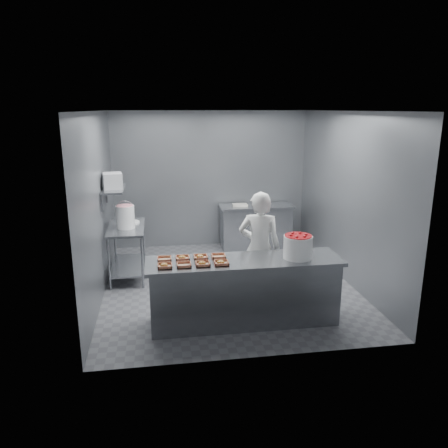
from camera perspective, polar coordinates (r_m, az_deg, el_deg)
The scene contains 24 objects.
floor at distance 7.36m, azimuth 0.50°, elevation -7.80°, with size 4.50×4.50×0.00m, color #4C4C51.
ceiling at distance 6.79m, azimuth 0.55°, elevation 14.56°, with size 4.50×4.50×0.00m, color white.
wall_back at distance 9.13m, azimuth -1.77°, elevation 5.81°, with size 4.00×0.04×2.80m, color slate.
wall_left at distance 6.91m, azimuth -16.08°, elevation 2.29°, with size 0.04×4.50×2.80m, color slate.
wall_right at distance 7.52m, azimuth 15.76°, elevation 3.30°, with size 0.04×4.50×2.80m, color slate.
service_counter at distance 5.96m, azimuth 2.62°, elevation -8.72°, with size 2.60×0.70×0.90m.
prep_table at distance 7.66m, azimuth -12.53°, elevation -2.54°, with size 0.60×1.20×0.90m.
back_counter at distance 9.15m, azimuth 4.15°, elevation -0.28°, with size 1.50×0.60×0.90m.
wall_shelf at distance 7.45m, azimuth -14.24°, elevation 4.46°, with size 0.35×0.90×0.03m, color slate.
tray_0 at distance 5.56m, azimuth -7.76°, elevation -5.40°, with size 0.19×0.18×0.06m.
tray_1 at distance 5.57m, azimuth -5.25°, elevation -5.33°, with size 0.19×0.18×0.04m.
tray_2 at distance 5.59m, azimuth -2.82°, elevation -5.18°, with size 0.19×0.18×0.06m.
tray_3 at distance 5.61m, azimuth -0.37°, elevation -5.06°, with size 0.19×0.18×0.06m.
tray_4 at distance 5.81m, azimuth -7.79°, elevation -4.54°, with size 0.19×0.18×0.04m.
tray_5 at distance 5.81m, azimuth -5.45°, elevation -4.42°, with size 0.19×0.18×0.06m.
tray_6 at distance 5.83m, azimuth -3.09°, elevation -4.31°, with size 0.19×0.18×0.06m.
tray_7 at distance 5.86m, azimuth -0.72°, elevation -4.23°, with size 0.19×0.18×0.04m.
worker at distance 6.46m, azimuth 4.65°, elevation -3.14°, with size 0.62×0.40×1.69m, color white.
strawberry_tub at distance 5.88m, azimuth 9.63°, elevation -2.85°, with size 0.38×0.38×0.32m.
glaze_bucket at distance 7.43m, azimuth -12.76°, elevation 0.99°, with size 0.32×0.30×0.47m.
bucket_lid at distance 7.78m, azimuth -12.18°, elevation 0.22°, with size 0.33×0.33×0.03m, color white.
rag at distance 7.77m, azimuth -12.34°, elevation 0.16°, with size 0.13×0.11×0.02m, color #CCB28C.
appliance at distance 7.39m, azimuth -14.34°, elevation 5.50°, with size 0.30×0.34×0.25m, color gray.
paper_stack at distance 8.97m, azimuth 2.11°, elevation 2.50°, with size 0.30×0.22×0.04m, color silver.
Camera 1 is at (-1.10, -6.70, 2.84)m, focal length 35.00 mm.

